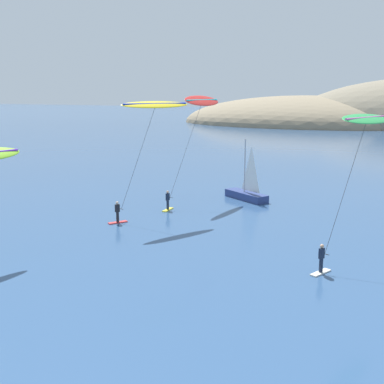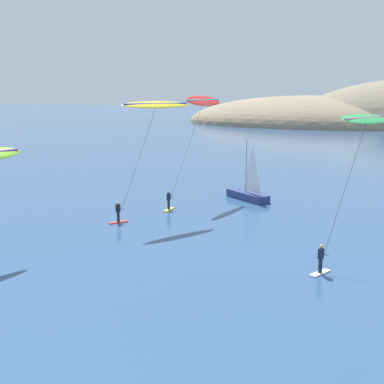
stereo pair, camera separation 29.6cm
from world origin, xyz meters
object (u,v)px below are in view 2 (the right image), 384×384
object	(u,v)px
sailboat_near	(246,192)
kitesurfer_red	(201,107)
kitesurfer_green	(364,129)
kitesurfer_yellow	(153,113)

from	to	relation	value
sailboat_near	kitesurfer_red	world-z (taller)	kitesurfer_red
kitesurfer_green	kitesurfer_red	xyz separation A→B (m)	(-15.42, 10.99, 0.71)
kitesurfer_green	kitesurfer_red	size ratio (longest dim) A/B	0.90
sailboat_near	kitesurfer_green	bearing A→B (deg)	-47.74
kitesurfer_green	kitesurfer_red	world-z (taller)	kitesurfer_red
sailboat_near	kitesurfer_yellow	distance (m)	12.95
sailboat_near	kitesurfer_yellow	world-z (taller)	kitesurfer_yellow
kitesurfer_red	kitesurfer_yellow	bearing A→B (deg)	-94.96
sailboat_near	kitesurfer_yellow	xyz separation A→B (m)	(-4.54, -9.35, 7.73)
sailboat_near	kitesurfer_green	xyz separation A→B (m)	(11.55, -12.71, 7.24)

